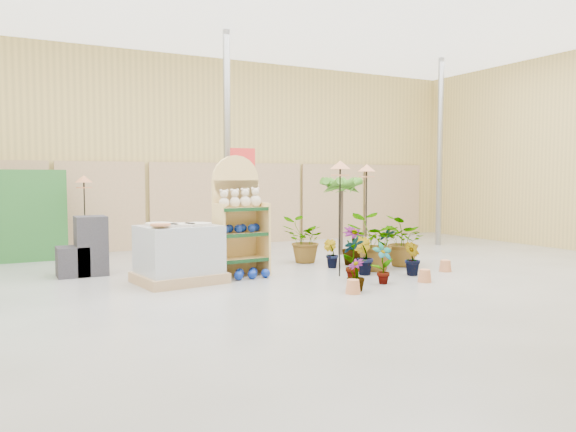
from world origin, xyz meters
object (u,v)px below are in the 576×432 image
display_shelf (238,220)px  pallet_stack (179,254)px  potted_plant_2 (372,242)px  bird_table_front (340,169)px

display_shelf → pallet_stack: bearing=-170.4°
display_shelf → potted_plant_2: 2.41m
display_shelf → bird_table_front: display_shelf is taller
display_shelf → potted_plant_2: size_ratio=2.01×
pallet_stack → bird_table_front: (2.53, -0.71, 1.34)m
bird_table_front → potted_plant_2: (0.82, 0.21, -1.29)m
display_shelf → potted_plant_2: bearing=-21.8°
pallet_stack → bird_table_front: size_ratio=0.73×
display_shelf → pallet_stack: size_ratio=1.45×
bird_table_front → pallet_stack: bearing=164.3°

